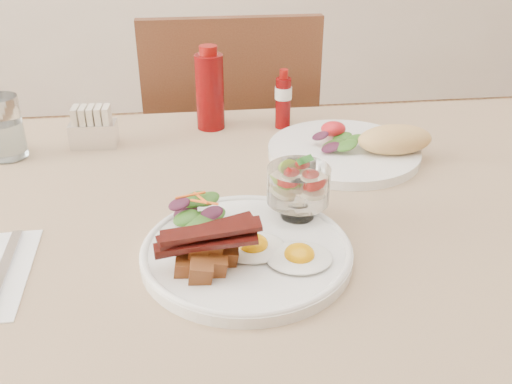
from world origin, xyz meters
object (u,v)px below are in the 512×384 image
object	(u,v)px
fruit_cup	(298,185)
second_plate	(356,147)
chair_far	(230,160)
main_plate	(247,253)
table	(262,258)
ketchup_bottle	(210,90)
water_glass	(4,131)
sugar_caddy	(93,129)
hot_sauce_bottle	(283,100)

from	to	relation	value
fruit_cup	second_plate	world-z (taller)	fruit_cup
chair_far	main_plate	size ratio (longest dim) A/B	3.32
chair_far	main_plate	xyz separation A→B (m)	(-0.04, -0.78, 0.24)
table	ketchup_bottle	xyz separation A→B (m)	(-0.06, 0.35, 0.17)
table	water_glass	size ratio (longest dim) A/B	11.68
second_plate	water_glass	distance (m)	0.63
fruit_cup	sugar_caddy	distance (m)	0.46
hot_sauce_bottle	fruit_cup	bearing A→B (deg)	-96.25
chair_far	sugar_caddy	bearing A→B (deg)	-126.45
table	main_plate	xyz separation A→B (m)	(-0.04, -0.12, 0.10)
main_plate	ketchup_bottle	size ratio (longest dim) A/B	1.68
ketchup_bottle	water_glass	xyz separation A→B (m)	(-0.37, -0.10, -0.03)
fruit_cup	table	bearing A→B (deg)	132.64
main_plate	sugar_caddy	distance (m)	0.47
main_plate	water_glass	distance (m)	0.54
main_plate	ketchup_bottle	distance (m)	0.47
fruit_cup	ketchup_bottle	world-z (taller)	ketchup_bottle
water_glass	sugar_caddy	bearing A→B (deg)	12.02
ketchup_bottle	water_glass	world-z (taller)	ketchup_bottle
fruit_cup	chair_far	bearing A→B (deg)	93.53
second_plate	ketchup_bottle	xyz separation A→B (m)	(-0.25, 0.17, 0.06)
chair_far	fruit_cup	distance (m)	0.77
main_plate	table	bearing A→B (deg)	72.66
table	ketchup_bottle	distance (m)	0.39
ketchup_bottle	second_plate	bearing A→B (deg)	-34.56
chair_far	water_glass	distance (m)	0.66
table	fruit_cup	size ratio (longest dim) A/B	14.69
chair_far	main_plate	bearing A→B (deg)	-92.75
sugar_caddy	water_glass	size ratio (longest dim) A/B	0.76
chair_far	hot_sauce_bottle	size ratio (longest dim) A/B	7.74
main_plate	second_plate	bearing A→B (deg)	51.77
ketchup_bottle	sugar_caddy	size ratio (longest dim) A/B	1.91
ketchup_bottle	water_glass	bearing A→B (deg)	-165.25
fruit_cup	sugar_caddy	world-z (taller)	fruit_cup
chair_far	second_plate	distance (m)	0.58
hot_sauce_bottle	water_glass	distance (m)	0.52
hot_sauce_bottle	ketchup_bottle	bearing A→B (deg)	173.60
table	sugar_caddy	distance (m)	0.42
second_plate	sugar_caddy	size ratio (longest dim) A/B	3.33
fruit_cup	second_plate	size ratio (longest dim) A/B	0.31
sugar_caddy	water_glass	world-z (taller)	water_glass
second_plate	sugar_caddy	distance (m)	0.49
water_glass	hot_sauce_bottle	bearing A→B (deg)	8.98
table	sugar_caddy	bearing A→B (deg)	135.23
table	chair_far	size ratio (longest dim) A/B	1.43
table	main_plate	world-z (taller)	main_plate
main_plate	fruit_cup	distance (m)	0.12
second_plate	water_glass	bearing A→B (deg)	173.05
chair_far	hot_sauce_bottle	xyz separation A→B (m)	(0.09, -0.33, 0.29)
fruit_cup	hot_sauce_bottle	size ratio (longest dim) A/B	0.75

